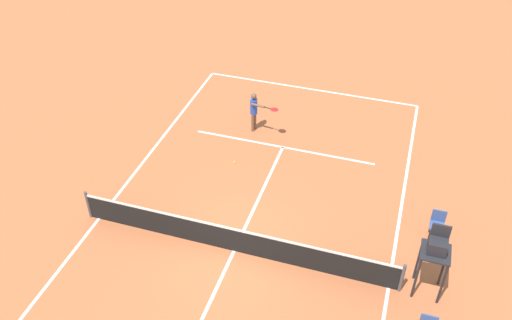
% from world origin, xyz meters
% --- Properties ---
extents(ground_plane, '(60.00, 60.00, 0.00)m').
position_xyz_m(ground_plane, '(0.00, 0.00, 0.00)').
color(ground_plane, '#B76038').
extents(court_lines, '(9.55, 20.62, 0.01)m').
position_xyz_m(court_lines, '(0.00, 0.00, 0.00)').
color(court_lines, white).
rests_on(court_lines, ground).
extents(tennis_net, '(10.15, 0.10, 1.07)m').
position_xyz_m(tennis_net, '(0.00, 0.00, 0.50)').
color(tennis_net, '#4C4C51').
rests_on(tennis_net, ground).
extents(player_serving, '(1.25, 0.70, 1.68)m').
position_xyz_m(player_serving, '(1.39, -6.43, 1.00)').
color(player_serving, brown).
rests_on(player_serving, ground).
extents(tennis_ball, '(0.07, 0.07, 0.07)m').
position_xyz_m(tennis_ball, '(1.45, -4.14, 0.03)').
color(tennis_ball, '#CCE033').
rests_on(tennis_ball, ground).
extents(umpire_chair, '(0.80, 0.80, 2.41)m').
position_xyz_m(umpire_chair, '(-5.73, -0.26, 1.61)').
color(umpire_chair, '#232328').
rests_on(umpire_chair, ground).
extents(courtside_chair_mid, '(0.44, 0.46, 0.95)m').
position_xyz_m(courtside_chair_mid, '(-5.86, -2.56, 0.53)').
color(courtside_chair_mid, '#262626').
rests_on(courtside_chair_mid, ground).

